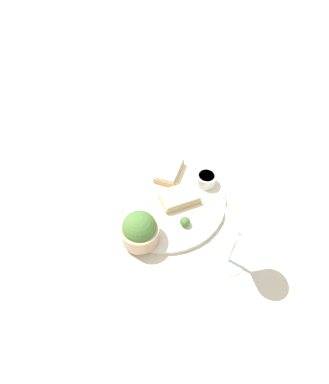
{
  "coord_description": "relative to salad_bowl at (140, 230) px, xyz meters",
  "views": [
    {
      "loc": [
        0.3,
        0.36,
        0.64
      ],
      "look_at": [
        0.0,
        0.0,
        0.03
      ],
      "focal_mm": 28.0,
      "sensor_mm": 36.0,
      "label": 1
    }
  ],
  "objects": [
    {
      "name": "wine_glass",
      "position": [
        -0.12,
        0.17,
        0.08
      ],
      "size": [
        0.08,
        0.08,
        0.19
      ],
      "color": "silver",
      "rests_on": "ground_plane"
    },
    {
      "name": "ground_plane",
      "position": [
        -0.12,
        -0.06,
        -0.05
      ],
      "size": [
        4.0,
        4.0,
        0.0
      ],
      "primitive_type": "plane",
      "color": "beige"
    },
    {
      "name": "cheese_toast_near",
      "position": [
        -0.14,
        -0.02,
        -0.02
      ],
      "size": [
        0.11,
        0.09,
        0.03
      ],
      "color": "tan",
      "rests_on": "dinner_plate"
    },
    {
      "name": "garnish",
      "position": [
        -0.1,
        0.04,
        -0.02
      ],
      "size": [
        0.03,
        0.03,
        0.03
      ],
      "color": "#477533",
      "rests_on": "dinner_plate"
    },
    {
      "name": "dinner_plate",
      "position": [
        -0.12,
        -0.06,
        -0.04
      ],
      "size": [
        0.32,
        0.32,
        0.01
      ],
      "color": "silver",
      "rests_on": "ground_plane"
    },
    {
      "name": "cheese_toast_far",
      "position": [
        -0.18,
        -0.11,
        -0.02
      ],
      "size": [
        0.11,
        0.1,
        0.03
      ],
      "color": "tan",
      "rests_on": "dinner_plate"
    },
    {
      "name": "sauce_ramekin",
      "position": [
        -0.24,
        -0.02,
        -0.02
      ],
      "size": [
        0.05,
        0.05,
        0.03
      ],
      "color": "white",
      "rests_on": "dinner_plate"
    },
    {
      "name": "salad_bowl",
      "position": [
        0.0,
        0.0,
        0.0
      ],
      "size": [
        0.09,
        0.09,
        0.09
      ],
      "color": "tan",
      "rests_on": "dinner_plate"
    }
  ]
}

